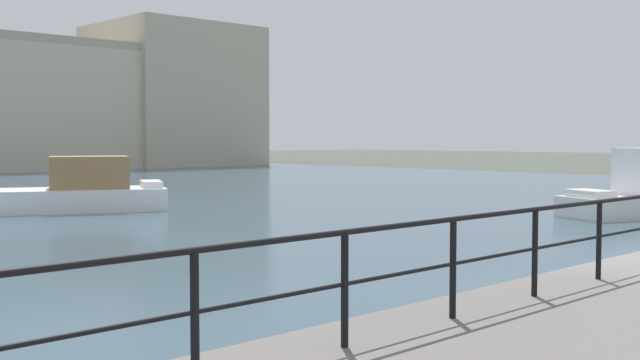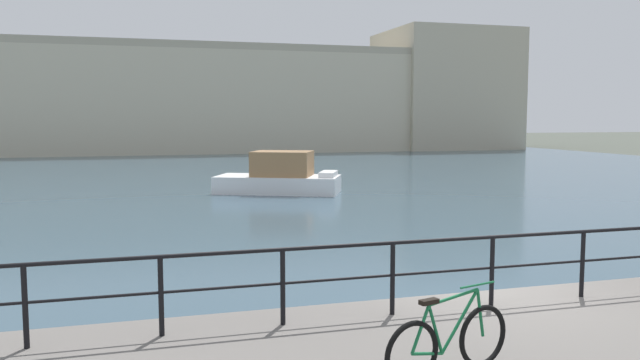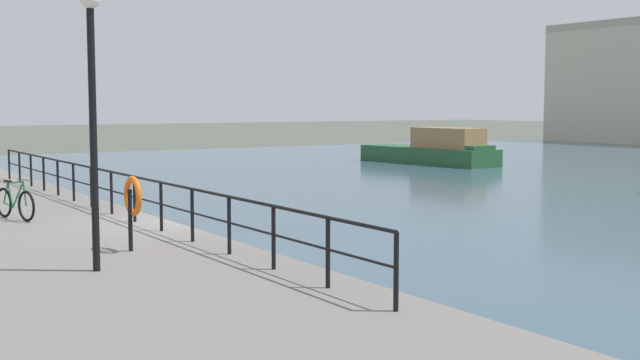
% 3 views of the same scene
% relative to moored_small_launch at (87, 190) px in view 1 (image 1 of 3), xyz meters
% --- Properties ---
extents(ground_plane, '(240.00, 240.00, 0.00)m').
position_rel_moored_small_launch_xyz_m(ground_plane, '(-1.08, -20.32, -0.78)').
color(ground_plane, '#4C5147').
extents(moored_small_launch, '(6.27, 4.69, 1.98)m').
position_rel_moored_small_launch_xyz_m(moored_small_launch, '(0.00, 0.00, 0.00)').
color(moored_small_launch, white).
rests_on(moored_small_launch, water_basin).
extents(quay_railing, '(22.79, 0.07, 1.08)m').
position_rel_moored_small_launch_xyz_m(quay_railing, '(-3.12, -21.07, 0.70)').
color(quay_railing, black).
rests_on(quay_railing, quay_promenade).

